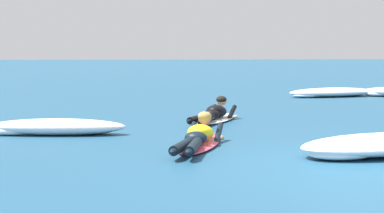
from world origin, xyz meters
name	(u,v)px	position (x,y,z in m)	size (l,w,h in m)	color
ground_plane	(247,102)	(0.00, 10.00, 0.00)	(120.00, 120.00, 0.00)	navy
surfer_near	(199,138)	(-2.08, 1.93, 0.14)	(1.10, 2.67, 0.55)	#E54C66
surfer_far	(214,115)	(-1.45, 5.33, 0.14)	(1.35, 2.36, 0.54)	white
whitewater_mid_left	(382,145)	(0.45, 1.04, 0.13)	(2.84, 1.92, 0.29)	white
whitewater_mid_right	(332,92)	(2.93, 11.83, 0.13)	(3.01, 1.64, 0.27)	white
whitewater_back	(57,127)	(-4.40, 3.55, 0.13)	(2.44, 0.87, 0.28)	white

